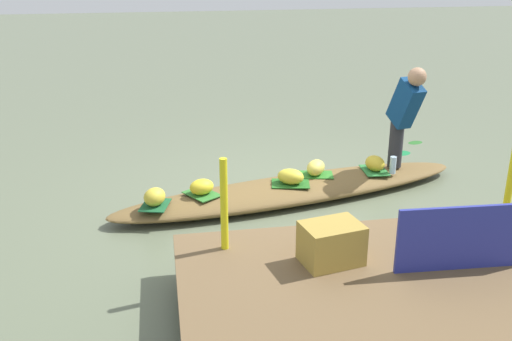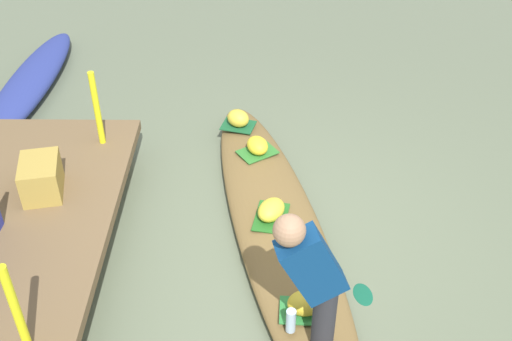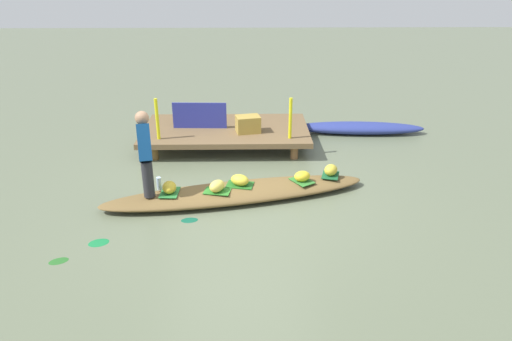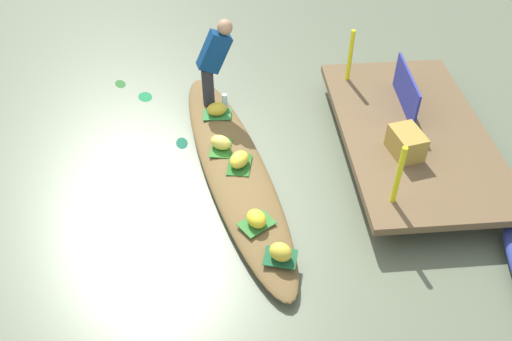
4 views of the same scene
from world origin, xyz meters
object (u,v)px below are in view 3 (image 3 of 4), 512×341
at_px(banana_bunch_1, 302,176).
at_px(market_banner, 200,116).
at_px(moored_boat, 358,128).
at_px(banana_bunch_4, 169,187).
at_px(water_bottle, 159,183).
at_px(vendor_boat, 236,192).
at_px(produce_crate, 248,124).
at_px(banana_bunch_2, 217,186).
at_px(banana_bunch_3, 240,180).
at_px(vendor_person, 145,150).
at_px(banana_bunch_0, 331,170).

distance_m(banana_bunch_1, market_banner, 2.76).
distance_m(moored_boat, banana_bunch_4, 4.66).
bearing_deg(water_bottle, banana_bunch_4, -33.34).
bearing_deg(water_bottle, vendor_boat, 3.17).
relative_size(market_banner, produce_crate, 2.36).
bearing_deg(banana_bunch_1, market_banner, 130.20).
height_order(banana_bunch_2, banana_bunch_3, banana_bunch_2).
xyz_separation_m(banana_bunch_1, banana_bunch_3, (-0.97, -0.13, 0.00)).
bearing_deg(vendor_person, banana_bunch_3, 10.08).
height_order(vendor_person, market_banner, vendor_person).
bearing_deg(banana_bunch_4, produce_crate, 62.12).
bearing_deg(banana_bunch_0, vendor_person, -168.45).
height_order(moored_boat, banana_bunch_0, banana_bunch_0).
bearing_deg(water_bottle, banana_bunch_2, -5.55).
bearing_deg(moored_boat, market_banner, -166.00).
distance_m(vendor_boat, water_bottle, 1.17).
bearing_deg(moored_boat, banana_bunch_2, -129.23).
height_order(vendor_boat, banana_bunch_2, banana_bunch_2).
relative_size(banana_bunch_4, market_banner, 0.26).
xyz_separation_m(banana_bunch_1, produce_crate, (-0.84, 1.84, 0.24)).
bearing_deg(market_banner, moored_boat, 13.00).
bearing_deg(vendor_person, vendor_boat, 7.76).
height_order(banana_bunch_4, market_banner, market_banner).
relative_size(vendor_boat, banana_bunch_0, 16.97).
distance_m(banana_bunch_0, banana_bunch_3, 1.49).
xyz_separation_m(vendor_boat, banana_bunch_1, (1.02, 0.19, 0.18)).
xyz_separation_m(vendor_person, water_bottle, (0.13, 0.11, -0.59)).
bearing_deg(moored_boat, vendor_boat, -127.61).
distance_m(banana_bunch_1, banana_bunch_2, 1.35).
bearing_deg(produce_crate, banana_bunch_1, -65.57).
distance_m(banana_bunch_2, produce_crate, 2.24).
relative_size(moored_boat, water_bottle, 13.81).
distance_m(banana_bunch_4, market_banner, 2.49).
bearing_deg(banana_bunch_4, banana_bunch_3, 12.97).
bearing_deg(banana_bunch_4, banana_bunch_2, 2.23).
relative_size(vendor_boat, banana_bunch_3, 14.08).
xyz_separation_m(banana_bunch_3, market_banner, (-0.80, 2.22, 0.33)).
distance_m(vendor_person, water_bottle, 0.61).
bearing_deg(banana_bunch_0, moored_boat, 68.23).
bearing_deg(vendor_boat, water_bottle, 170.73).
height_order(water_bottle, market_banner, market_banner).
bearing_deg(market_banner, banana_bunch_3, -68.02).
bearing_deg(banana_bunch_3, vendor_boat, -130.08).
relative_size(water_bottle, market_banner, 0.19).
bearing_deg(banana_bunch_3, produce_crate, 86.21).
xyz_separation_m(banana_bunch_1, banana_bunch_2, (-1.30, -0.34, 0.01)).
bearing_deg(market_banner, vendor_boat, -69.71).
height_order(banana_bunch_1, banana_bunch_4, banana_bunch_4).
bearing_deg(produce_crate, market_banner, 164.91).
xyz_separation_m(banana_bunch_0, water_bottle, (-2.66, -0.46, 0.01)).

